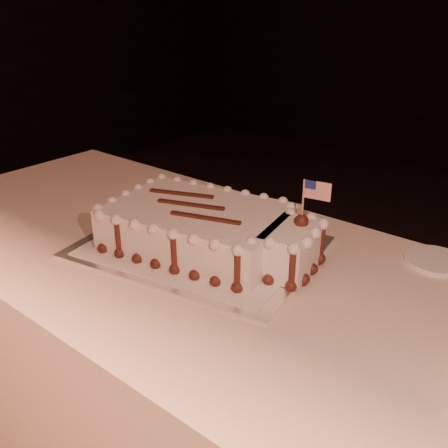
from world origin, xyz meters
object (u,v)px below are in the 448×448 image
Objects in this scene: sheet_cake at (209,229)px; cake_board at (199,247)px; side_plate at (435,261)px; banquet_table at (285,425)px.

cake_board is at bearing -169.65° from sheet_cake.
sheet_cake is 3.86× the size of side_plate.
cake_board is 0.56m from side_plate.
sheet_cake is at bearing -147.09° from side_plate.
side_plate is (0.18, 0.32, 0.38)m from banquet_table.
cake_board is 0.06m from sheet_cake.
sheet_cake is (0.03, 0.01, 0.06)m from cake_board.
side_plate is (0.45, 0.29, -0.05)m from sheet_cake.
sheet_cake reaches higher than cake_board.
sheet_cake reaches higher than side_plate.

